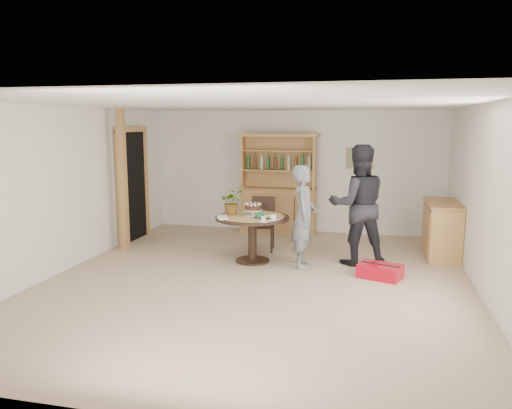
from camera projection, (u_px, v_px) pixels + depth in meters
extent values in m
plane|color=tan|center=(257.00, 281.00, 7.18)|extent=(7.00, 7.00, 0.00)
cube|color=white|center=(295.00, 172.00, 10.34)|extent=(6.00, 0.04, 2.50)
cube|color=white|center=(148.00, 261.00, 3.61)|extent=(6.00, 0.04, 2.50)
cube|color=white|center=(67.00, 189.00, 7.65)|extent=(0.04, 7.00, 2.50)
cube|color=white|center=(488.00, 203.00, 6.30)|extent=(0.04, 7.00, 2.50)
cube|color=white|center=(257.00, 104.00, 6.77)|extent=(6.00, 7.00, 0.04)
cube|color=#B0814A|center=(360.00, 158.00, 9.97)|extent=(0.52, 0.03, 0.42)
cube|color=#59724C|center=(360.00, 158.00, 9.95)|extent=(0.44, 0.02, 0.34)
cube|color=black|center=(132.00, 186.00, 9.59)|extent=(0.10, 0.90, 2.10)
cube|color=tan|center=(120.00, 189.00, 9.11)|extent=(0.12, 0.10, 2.10)
cube|color=tan|center=(145.00, 183.00, 10.07)|extent=(0.12, 0.10, 2.10)
cube|color=tan|center=(131.00, 129.00, 9.41)|extent=(0.12, 1.10, 0.10)
cube|color=#B0814A|center=(123.00, 180.00, 8.74)|extent=(0.12, 0.12, 2.50)
cube|color=tan|center=(279.00, 211.00, 10.28)|extent=(1.50, 0.50, 0.90)
cube|color=#B0814A|center=(279.00, 189.00, 10.21)|extent=(1.56, 0.54, 0.04)
cube|color=tan|center=(280.00, 161.00, 10.22)|extent=(1.50, 0.04, 1.06)
cube|color=tan|center=(244.00, 161.00, 10.24)|extent=(0.04, 0.34, 1.06)
cube|color=tan|center=(315.00, 163.00, 9.91)|extent=(0.04, 0.34, 1.06)
cube|color=#B0814A|center=(278.00, 170.00, 10.10)|extent=(1.44, 0.32, 0.03)
cube|color=#B0814A|center=(279.00, 150.00, 10.04)|extent=(1.44, 0.32, 0.03)
cube|color=tan|center=(279.00, 135.00, 9.99)|extent=(1.62, 0.40, 0.06)
cylinder|color=#194C1E|center=(252.00, 162.00, 10.20)|extent=(0.07, 0.07, 0.28)
cylinder|color=#4C2D14|center=(259.00, 162.00, 10.16)|extent=(0.07, 0.07, 0.28)
cylinder|color=#B2BFB2|center=(267.00, 162.00, 10.13)|extent=(0.07, 0.07, 0.28)
cylinder|color=#194C1E|center=(275.00, 163.00, 10.09)|extent=(0.07, 0.07, 0.28)
cylinder|color=#4C2D14|center=(282.00, 163.00, 10.06)|extent=(0.07, 0.07, 0.28)
cylinder|color=#B2BFB2|center=(290.00, 163.00, 10.02)|extent=(0.07, 0.07, 0.28)
cylinder|color=#194C1E|center=(298.00, 163.00, 9.98)|extent=(0.07, 0.07, 0.28)
cylinder|color=#4C2D14|center=(306.00, 163.00, 9.95)|extent=(0.07, 0.07, 0.28)
cube|color=tan|center=(442.00, 231.00, 8.41)|extent=(0.50, 1.20, 0.90)
cube|color=#B0814A|center=(444.00, 203.00, 8.33)|extent=(0.54, 1.26, 0.04)
cylinder|color=black|center=(252.00, 218.00, 8.07)|extent=(1.20, 1.20, 0.04)
cylinder|color=black|center=(252.00, 240.00, 8.12)|extent=(0.14, 0.14, 0.70)
cylinder|color=black|center=(252.00, 261.00, 8.18)|extent=(0.56, 0.56, 0.03)
cylinder|color=tan|center=(252.00, 216.00, 8.06)|extent=(1.04, 1.04, 0.01)
cube|color=black|center=(262.00, 226.00, 8.83)|extent=(0.47, 0.47, 0.04)
cube|color=black|center=(263.00, 210.00, 8.98)|extent=(0.42, 0.08, 0.46)
cube|color=black|center=(263.00, 198.00, 8.94)|extent=(0.42, 0.09, 0.05)
cube|color=black|center=(251.00, 240.00, 8.71)|extent=(0.04, 0.04, 0.44)
cube|color=black|center=(272.00, 241.00, 8.67)|extent=(0.04, 0.04, 0.44)
cube|color=black|center=(253.00, 236.00, 9.06)|extent=(0.03, 0.04, 0.44)
cube|color=black|center=(273.00, 236.00, 9.02)|extent=(0.04, 0.04, 0.44)
cylinder|color=white|center=(253.00, 215.00, 8.11)|extent=(0.28, 0.28, 0.01)
cylinder|color=white|center=(253.00, 213.00, 8.10)|extent=(0.05, 0.05, 0.08)
cylinder|color=white|center=(253.00, 210.00, 8.09)|extent=(0.30, 0.30, 0.01)
cylinder|color=#482314|center=(253.00, 207.00, 8.09)|extent=(0.26, 0.26, 0.09)
cylinder|color=white|center=(253.00, 204.00, 8.08)|extent=(0.08, 0.08, 0.01)
sphere|color=white|center=(260.00, 204.00, 8.05)|extent=(0.04, 0.04, 0.04)
sphere|color=white|center=(260.00, 204.00, 8.11)|extent=(0.04, 0.04, 0.04)
sphere|color=white|center=(258.00, 203.00, 8.16)|extent=(0.04, 0.04, 0.04)
sphere|color=white|center=(255.00, 203.00, 8.19)|extent=(0.04, 0.04, 0.04)
sphere|color=white|center=(251.00, 203.00, 8.19)|extent=(0.04, 0.04, 0.04)
sphere|color=white|center=(248.00, 203.00, 8.16)|extent=(0.04, 0.04, 0.04)
sphere|color=white|center=(246.00, 204.00, 8.11)|extent=(0.04, 0.04, 0.04)
sphere|color=white|center=(246.00, 205.00, 8.04)|extent=(0.04, 0.04, 0.04)
sphere|color=white|center=(248.00, 205.00, 7.99)|extent=(0.04, 0.04, 0.04)
sphere|color=white|center=(251.00, 205.00, 7.96)|extent=(0.04, 0.04, 0.04)
sphere|color=white|center=(255.00, 205.00, 7.97)|extent=(0.04, 0.04, 0.04)
sphere|color=white|center=(259.00, 205.00, 8.00)|extent=(0.04, 0.04, 0.04)
imported|color=#3F7233|center=(232.00, 202.00, 8.15)|extent=(0.47, 0.44, 0.42)
cube|color=black|center=(264.00, 217.00, 7.89)|extent=(0.30, 0.20, 0.01)
cube|color=#0D7937|center=(260.00, 215.00, 7.90)|extent=(0.10, 0.10, 0.06)
cube|color=#0D7937|center=(260.00, 213.00, 7.90)|extent=(0.11, 0.02, 0.01)
cylinder|color=white|center=(273.00, 220.00, 7.70)|extent=(0.15, 0.15, 0.01)
imported|color=white|center=(273.00, 217.00, 7.69)|extent=(0.10, 0.10, 0.08)
cylinder|color=white|center=(263.00, 222.00, 7.56)|extent=(0.15, 0.15, 0.01)
imported|color=white|center=(263.00, 219.00, 7.56)|extent=(0.08, 0.08, 0.07)
cube|color=white|center=(222.00, 216.00, 7.97)|extent=(0.14, 0.08, 0.03)
cube|color=white|center=(222.00, 217.00, 7.85)|extent=(0.16, 0.11, 0.03)
cube|color=white|center=(224.00, 219.00, 7.74)|extent=(0.16, 0.14, 0.03)
imported|color=slate|center=(304.00, 217.00, 7.77)|extent=(0.41, 0.60, 1.61)
imported|color=black|center=(358.00, 205.00, 7.91)|extent=(1.09, 0.95, 1.92)
cube|color=red|center=(380.00, 271.00, 7.30)|extent=(0.70, 0.58, 0.20)
cube|color=black|center=(381.00, 264.00, 7.28)|extent=(0.54, 0.23, 0.01)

